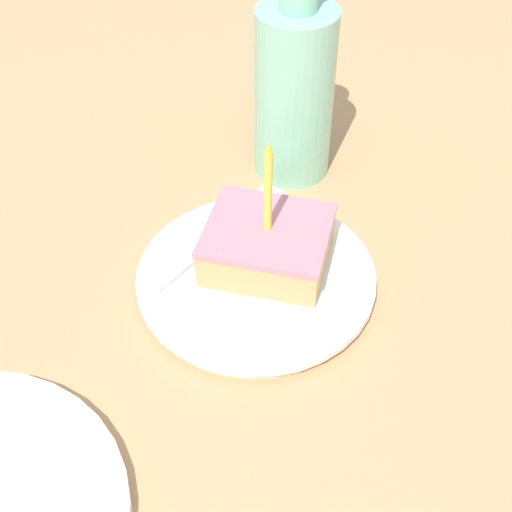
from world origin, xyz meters
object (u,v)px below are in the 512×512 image
object	(u,v)px
plate	(256,279)
cake_slice	(267,244)
bottle	(294,88)
fork	(228,228)

from	to	relation	value
plate	cake_slice	world-z (taller)	cake_slice
plate	bottle	size ratio (longest dim) A/B	0.89
fork	plate	bearing A→B (deg)	39.09
cake_slice	fork	distance (m)	0.06
cake_slice	bottle	world-z (taller)	bottle
cake_slice	fork	size ratio (longest dim) A/B	0.79
fork	bottle	size ratio (longest dim) A/B	0.69
bottle	plate	bearing A→B (deg)	1.96
bottle	fork	bearing A→B (deg)	-13.77
plate	fork	size ratio (longest dim) A/B	1.29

